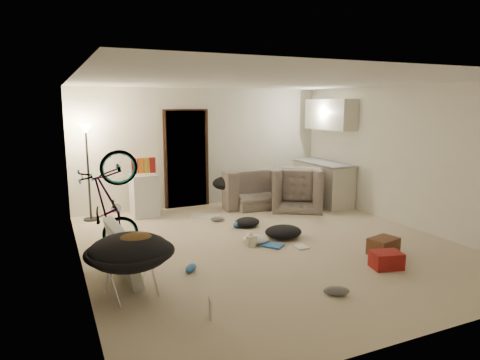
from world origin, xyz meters
name	(u,v)px	position (x,y,z in m)	size (l,w,h in m)	color
floor	(269,245)	(0.00, 0.00, -0.01)	(5.50, 6.00, 0.02)	beige
ceiling	(271,81)	(0.00, 0.00, 2.51)	(5.50, 6.00, 0.02)	white
wall_back	(203,147)	(0.00, 3.01, 1.25)	(5.50, 0.02, 2.50)	white
wall_front	(430,209)	(0.00, -3.01, 1.25)	(5.50, 0.02, 2.50)	white
wall_left	(76,178)	(-2.76, 0.00, 1.25)	(0.02, 6.00, 2.50)	white
wall_right	(406,156)	(2.76, 0.00, 1.25)	(0.02, 6.00, 2.50)	white
doorway	(186,159)	(-0.40, 2.97, 1.02)	(0.85, 0.10, 2.04)	black
door_trim	(187,159)	(-0.40, 2.94, 1.02)	(0.97, 0.04, 2.10)	#362012
floor_lamp	(87,152)	(-2.40, 2.65, 1.31)	(0.28, 0.28, 1.81)	black
kitchen_counter	(323,184)	(2.43, 2.00, 0.44)	(0.60, 1.50, 0.88)	beige
counter_top	(324,163)	(2.43, 2.00, 0.90)	(0.64, 1.54, 0.04)	gray
kitchen_uppers	(330,114)	(2.56, 2.00, 1.95)	(0.38, 1.40, 0.65)	beige
sofa	(266,191)	(1.24, 2.45, 0.30)	(2.06, 0.81, 0.60)	#333A34
armchair	(297,192)	(1.69, 1.90, 0.33)	(1.00, 0.88, 0.65)	#333A34
bicycle	(111,226)	(-2.30, 0.63, 0.41)	(0.54, 1.56, 0.82)	black
book_asset	(211,321)	(-1.69, -1.90, 0.01)	(0.16, 0.22, 0.02)	maroon
mini_fridge	(144,195)	(-1.40, 2.55, 0.41)	(0.48, 0.48, 0.82)	white
snack_box_0	(134,166)	(-1.57, 2.55, 1.00)	(0.10, 0.07, 0.30)	maroon
snack_box_1	(140,166)	(-1.45, 2.55, 1.00)	(0.10, 0.07, 0.30)	orange
snack_box_2	(146,165)	(-1.33, 2.55, 1.00)	(0.10, 0.07, 0.30)	gold
snack_box_3	(153,165)	(-1.21, 2.55, 1.00)	(0.10, 0.07, 0.30)	maroon
saucer_chair	(130,260)	(-2.30, -0.95, 0.43)	(1.01, 1.01, 0.72)	silver
hoodie	(134,243)	(-2.25, -0.98, 0.63)	(0.48, 0.40, 0.22)	brown
sofa_drape	(226,183)	(0.29, 2.45, 0.54)	(0.56, 0.46, 0.28)	black
tv_box	(122,251)	(-2.30, -0.40, 0.34)	(0.13, 1.04, 0.69)	silver
drink_case_a	(383,246)	(1.33, -1.09, 0.12)	(0.42, 0.30, 0.24)	brown
drink_case_b	(386,260)	(0.97, -1.53, 0.11)	(0.39, 0.29, 0.23)	maroon
juicer	(251,240)	(-0.29, 0.02, 0.10)	(0.17, 0.17, 0.24)	silver
newspaper	(205,216)	(-0.33, 2.04, 0.00)	(0.42, 0.54, 0.01)	silver
book_blue	(272,245)	(0.00, -0.12, 0.02)	(0.23, 0.32, 0.03)	#326AB6
book_white	(301,247)	(0.38, -0.35, 0.01)	(0.18, 0.23, 0.02)	silver
shoe_0	(238,224)	(-0.05, 1.06, 0.06)	(0.30, 0.12, 0.11)	#326AB6
shoe_1	(218,219)	(-0.25, 1.54, 0.05)	(0.27, 0.11, 0.10)	slate
shoe_2	(191,268)	(-1.46, -0.57, 0.05)	(0.26, 0.10, 0.10)	#326AB6
shoe_3	(336,291)	(-0.16, -1.94, 0.06)	(0.30, 0.12, 0.11)	slate
clothes_lump_a	(283,232)	(0.38, 0.19, 0.10)	(0.62, 0.53, 0.20)	black
clothes_lump_b	(247,222)	(0.13, 1.05, 0.07)	(0.49, 0.42, 0.15)	black
clothes_lump_c	(256,239)	(-0.17, 0.13, 0.06)	(0.42, 0.36, 0.13)	silver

